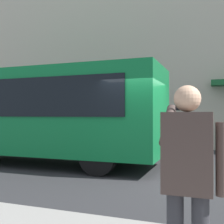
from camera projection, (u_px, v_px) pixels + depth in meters
name	position (u px, v px, depth m)	size (l,w,h in m)	color
ground_plane	(154.00, 177.00, 7.38)	(60.00, 60.00, 0.00)	#2B2B2D
building_facade_far	(183.00, 24.00, 13.81)	(28.00, 1.55, 12.00)	beige
red_bus	(28.00, 112.00, 9.56)	(9.05, 2.54, 3.08)	#0F7238
pedestrian_photographer	(188.00, 172.00, 2.33)	(0.53, 0.52, 1.70)	#2D2D33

